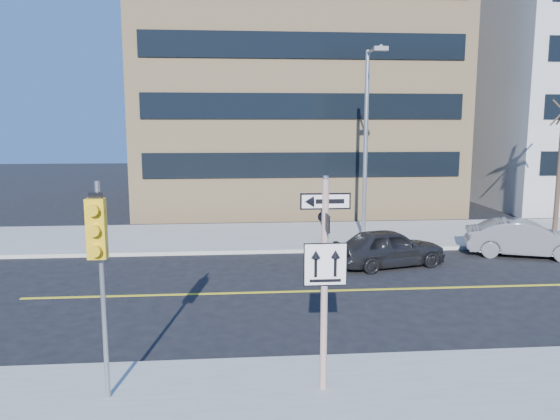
{
  "coord_description": "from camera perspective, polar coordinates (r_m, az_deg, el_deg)",
  "views": [
    {
      "loc": [
        -1.63,
        -12.11,
        5.14
      ],
      "look_at": [
        -0.27,
        4.0,
        2.56
      ],
      "focal_mm": 35.0,
      "sensor_mm": 36.0,
      "label": 1
    }
  ],
  "objects": [
    {
      "name": "streetlight_a",
      "position": [
        23.56,
        9.11,
        8.02
      ],
      "size": [
        0.55,
        2.25,
        8.0
      ],
      "color": "gray",
      "rests_on": "far_sidewalk"
    },
    {
      "name": "building_brick",
      "position": [
        37.49,
        0.8,
        14.98
      ],
      "size": [
        18.0,
        18.0,
        18.0
      ],
      "primitive_type": "cube",
      "color": "tan",
      "rests_on": "ground"
    },
    {
      "name": "parked_car_b",
      "position": [
        23.23,
        24.15,
        -2.73
      ],
      "size": [
        2.83,
        4.58,
        1.42
      ],
      "primitive_type": "imported",
      "rotation": [
        0.0,
        0.0,
        1.24
      ],
      "color": "slate",
      "rests_on": "ground"
    },
    {
      "name": "ground",
      "position": [
        13.26,
        2.71,
        -13.75
      ],
      "size": [
        120.0,
        120.0,
        0.0
      ],
      "primitive_type": "plane",
      "color": "black",
      "rests_on": "ground"
    },
    {
      "name": "sign_pole",
      "position": [
        10.1,
        4.68,
        -6.49
      ],
      "size": [
        0.92,
        0.92,
        4.06
      ],
      "color": "silver",
      "rests_on": "near_sidewalk"
    },
    {
      "name": "traffic_signal",
      "position": [
        9.97,
        -18.48,
        -3.64
      ],
      "size": [
        0.32,
        0.45,
        4.0
      ],
      "color": "gray",
      "rests_on": "near_sidewalk"
    },
    {
      "name": "parked_car_a",
      "position": [
        20.13,
        11.32,
        -3.87
      ],
      "size": [
        2.63,
        4.36,
        1.39
      ],
      "primitive_type": "imported",
      "rotation": [
        0.0,
        0.0,
        1.83
      ],
      "color": "black",
      "rests_on": "ground"
    }
  ]
}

